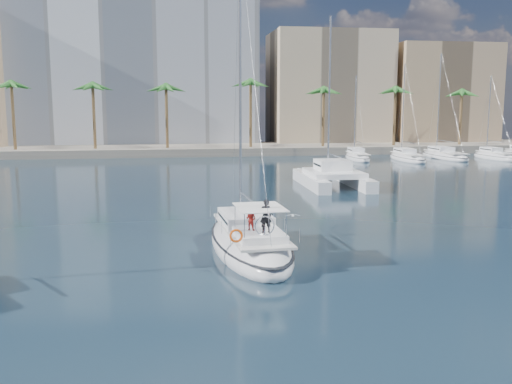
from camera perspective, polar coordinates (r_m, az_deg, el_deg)
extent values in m
plane|color=black|center=(30.96, 2.73, -5.79)|extent=(160.00, 160.00, 0.00)
cube|color=gray|center=(90.84, -4.87, 4.29)|extent=(120.00, 14.00, 1.20)
cube|color=white|center=(102.72, -12.28, 12.13)|extent=(42.00, 16.00, 28.00)
cube|color=tan|center=(103.23, 7.18, 10.02)|extent=(20.00, 14.00, 20.00)
cube|color=tan|center=(108.52, 17.81, 9.08)|extent=(18.00, 12.00, 18.00)
cylinder|color=brown|center=(86.59, -4.74, 7.15)|extent=(0.44, 0.44, 10.50)
sphere|color=#2B6A27|center=(86.60, -4.78, 10.62)|extent=(3.60, 3.60, 3.60)
cylinder|color=brown|center=(95.18, 16.30, 6.98)|extent=(0.44, 0.44, 10.50)
sphere|color=#2B6A27|center=(95.18, 16.44, 10.14)|extent=(3.60, 3.60, 3.60)
ellipsoid|color=white|center=(30.39, -0.67, -5.36)|extent=(4.41, 11.86, 2.42)
ellipsoid|color=black|center=(30.31, -0.67, -4.73)|extent=(4.45, 11.98, 0.18)
cube|color=silver|center=(29.96, -0.59, -3.77)|extent=(3.17, 8.89, 0.12)
cube|color=white|center=(31.18, -1.08, -2.59)|extent=(2.72, 3.96, 0.60)
cube|color=black|center=(31.17, -1.08, -2.56)|extent=(2.72, 3.51, 0.14)
cylinder|color=#B7BABF|center=(31.90, -1.59, 10.93)|extent=(0.15, 0.15, 15.29)
cylinder|color=#B7BABF|center=(29.99, -0.72, -0.72)|extent=(0.40, 4.71, 0.11)
cube|color=white|center=(27.77, 0.34, -4.28)|extent=(2.38, 3.04, 0.36)
cube|color=white|center=(27.38, 0.39, -1.54)|extent=(2.38, 3.04, 0.04)
torus|color=silver|center=(26.56, 0.86, -3.41)|extent=(0.96, 0.11, 0.96)
torus|color=#D84B0B|center=(25.92, -2.00, -4.40)|extent=(0.64, 0.23, 0.64)
imported|color=black|center=(27.21, 0.97, -2.41)|extent=(0.64, 0.46, 1.63)
imported|color=maroon|center=(27.81, -0.51, -2.72)|extent=(0.68, 0.65, 1.10)
cube|color=white|center=(54.33, 5.47, 1.14)|extent=(1.33, 10.85, 1.10)
cube|color=white|center=(55.46, 9.72, 1.21)|extent=(1.33, 10.85, 1.10)
cube|color=white|center=(54.25, 7.79, 1.88)|extent=(4.89, 6.02, 0.50)
cube|color=white|center=(54.68, 7.65, 2.68)|extent=(3.02, 3.29, 1.00)
cube|color=black|center=(54.68, 7.65, 2.73)|extent=(3.03, 2.85, 0.18)
cylinder|color=#B7BABF|center=(55.95, 7.34, 9.73)|extent=(0.18, 0.18, 14.45)
ellipsoid|color=silver|center=(38.34, 3.70, -2.36)|extent=(0.20, 0.38, 0.18)
sphere|color=silver|center=(38.51, 3.64, -2.28)|extent=(0.10, 0.10, 0.10)
cube|color=gray|center=(38.28, 3.30, -2.33)|extent=(0.44, 0.16, 0.10)
cube|color=gray|center=(38.39, 4.10, -2.30)|extent=(0.44, 0.16, 0.10)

